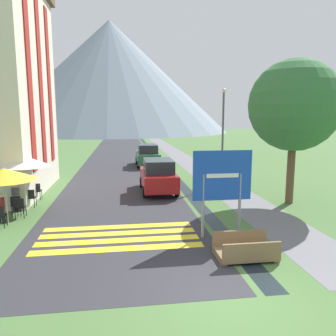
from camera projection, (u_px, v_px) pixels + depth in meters
name	position (u px, v px, depth m)	size (l,w,h in m)	color
ground_plane	(151.00, 167.00, 27.00)	(160.00, 160.00, 0.00)	#476B38
road	(121.00, 154.00, 36.44)	(6.40, 60.00, 0.01)	#2D2D33
footpath	(175.00, 153.00, 37.27)	(2.20, 60.00, 0.01)	slate
drainage_channel	(154.00, 153.00, 36.95)	(0.60, 60.00, 0.00)	black
crosswalk_marking	(119.00, 237.00, 11.28)	(5.44, 2.54, 0.01)	yellow
mountain_distant	(110.00, 77.00, 87.21)	(61.92, 61.92, 29.03)	gray
road_sign	(222.00, 182.00, 11.03)	(2.03, 0.11, 3.00)	gray
footbridge	(245.00, 250.00, 9.61)	(1.70, 1.10, 0.65)	brown
parked_car_near	(158.00, 176.00, 17.88)	(1.86, 4.00, 1.82)	#A31919
parked_car_far	(148.00, 155.00, 27.43)	(1.90, 4.24, 1.82)	#28663D
cafe_chair_middle	(31.00, 197.00, 14.85)	(0.40, 0.40, 0.85)	black
cafe_chair_near_right	(17.00, 204.00, 13.61)	(0.40, 0.40, 0.85)	black
cafe_chair_near_left	(20.00, 206.00, 13.30)	(0.40, 0.40, 0.85)	black
cafe_chair_far_right	(37.00, 190.00, 16.22)	(0.40, 0.40, 0.85)	black
cafe_umbrella_front_yellow	(4.00, 174.00, 12.42)	(2.39, 2.39, 2.17)	#B7B2A8
cafe_umbrella_middle_white	(25.00, 161.00, 14.62)	(2.16, 2.16, 2.35)	#B7B2A8
person_seated_far	(0.00, 206.00, 12.66)	(0.32, 0.32, 1.21)	#282833
person_seated_near	(16.00, 196.00, 14.21)	(0.32, 0.32, 1.25)	#282833
streetlamp	(223.00, 129.00, 19.29)	(0.28, 0.28, 5.74)	#515156
tree_by_path	(294.00, 106.00, 15.01)	(4.20, 4.20, 6.72)	brown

